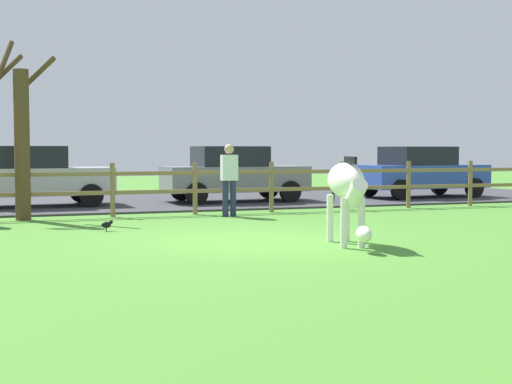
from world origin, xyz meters
TOP-DOWN VIEW (x-y plane):
  - ground_plane at (0.00, 0.00)m, footprint 60.00×60.00m
  - parking_asphalt at (0.00, 9.30)m, footprint 28.00×7.40m
  - paddock_fence at (-0.45, 5.00)m, footprint 21.21×0.11m
  - bare_tree at (-3.35, 4.97)m, footprint 1.53×1.00m
  - zebra at (1.35, -1.15)m, footprint 0.69×1.92m
  - crow_on_grass at (-1.95, 2.15)m, footprint 0.21×0.10m
  - parked_car_blue at (8.47, 7.90)m, footprint 4.10×2.09m
  - parked_car_grey at (2.45, 8.05)m, footprint 4.01×1.89m
  - parked_car_silver at (-3.02, 8.12)m, footprint 4.07×2.03m
  - visitor_left_of_tree at (1.10, 4.22)m, footprint 0.37×0.23m

SIDE VIEW (x-z plane):
  - ground_plane at x=0.00m, z-range 0.00..0.00m
  - parking_asphalt at x=0.00m, z-range 0.00..0.05m
  - crow_on_grass at x=-1.95m, z-range 0.02..0.23m
  - paddock_fence at x=-0.45m, z-range 0.09..1.31m
  - parked_car_blue at x=8.47m, z-range 0.06..1.62m
  - parked_car_grey at x=2.45m, z-range 0.06..1.62m
  - parked_car_silver at x=-3.02m, z-range 0.06..1.62m
  - visitor_left_of_tree at x=1.10m, z-range 0.09..1.73m
  - zebra at x=1.35m, z-range 0.22..1.63m
  - bare_tree at x=-3.35m, z-range -0.13..3.77m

